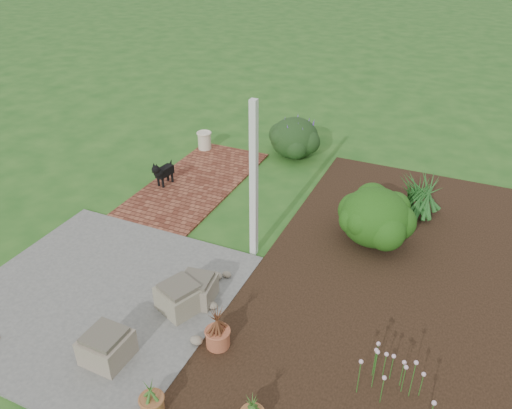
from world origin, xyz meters
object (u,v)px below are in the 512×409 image
at_px(stone_trough_near, 107,347).
at_px(black_dog, 163,171).
at_px(evergreen_shrub, 375,216).
at_px(cream_ceramic_urn, 204,141).

distance_m(stone_trough_near, black_dog, 4.36).
bearing_deg(evergreen_shrub, black_dog, 177.17).
xyz_separation_m(stone_trough_near, evergreen_shrub, (2.30, 3.75, 0.29)).
height_order(cream_ceramic_urn, evergreen_shrub, evergreen_shrub).
xyz_separation_m(black_dog, evergreen_shrub, (4.12, -0.20, 0.17)).
distance_m(stone_trough_near, cream_ceramic_urn, 6.09).
bearing_deg(evergreen_shrub, stone_trough_near, -121.48).
relative_size(stone_trough_near, black_dog, 0.90).
bearing_deg(black_dog, evergreen_shrub, 5.49).
relative_size(black_dog, cream_ceramic_urn, 1.47).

